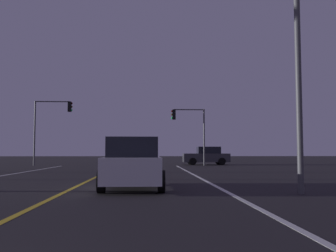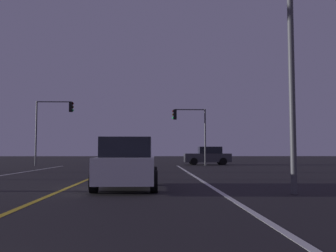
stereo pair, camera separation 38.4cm
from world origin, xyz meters
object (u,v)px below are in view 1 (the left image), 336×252
object	(u,v)px
car_crossing_side	(207,156)
traffic_light_near_left	(53,118)
traffic_light_near_right	(188,123)
street_lamp_right_near	(281,32)
car_lead_same_lane	(133,164)

from	to	relation	value
car_crossing_side	traffic_light_near_left	world-z (taller)	traffic_light_near_left
traffic_light_near_left	traffic_light_near_right	bearing A→B (deg)	0.00
traffic_light_near_right	traffic_light_near_left	bearing A→B (deg)	0.00
car_crossing_side	traffic_light_near_right	size ratio (longest dim) A/B	0.85
traffic_light_near_right	street_lamp_right_near	size ratio (longest dim) A/B	0.67
street_lamp_right_near	car_crossing_side	bearing A→B (deg)	-93.37
traffic_light_near_left	street_lamp_right_near	distance (m)	25.80
car_lead_same_lane	street_lamp_right_near	world-z (taller)	street_lamp_right_near
traffic_light_near_left	street_lamp_right_near	bearing A→B (deg)	-61.02
traffic_light_near_right	street_lamp_right_near	xyz separation A→B (m)	(0.51, -22.56, 1.07)
traffic_light_near_right	car_crossing_side	bearing A→B (deg)	-137.07
car_lead_same_lane	traffic_light_near_left	bearing A→B (deg)	21.05
car_lead_same_lane	traffic_light_near_left	xyz separation A→B (m)	(-8.01, 20.81, 3.41)
street_lamp_right_near	traffic_light_near_left	bearing A→B (deg)	-61.02
car_lead_same_lane	car_crossing_side	bearing A→B (deg)	-14.68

